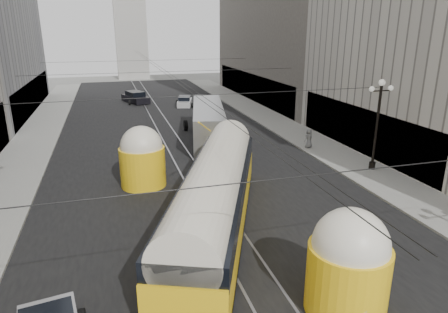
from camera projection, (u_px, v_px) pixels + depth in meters
road at (168, 134)px, 38.71m from camera, size 20.00×85.00×0.02m
sidewalk_left at (39, 133)px, 38.72m from camera, size 4.00×72.00×0.15m
sidewalk_right at (269, 118)px, 45.05m from camera, size 4.00×72.00×0.15m
rail_left at (160, 135)px, 38.51m from camera, size 0.12×85.00×0.04m
rail_right at (175, 133)px, 38.91m from camera, size 0.12×85.00×0.04m
distant_tower at (128, 0)px, 77.55m from camera, size 6.00×6.00×31.36m
lamppost_right_mid at (378, 120)px, 27.62m from camera, size 1.86×0.44×6.37m
catenary at (168, 74)px, 36.01m from camera, size 25.00×72.00×0.23m
streetcar at (215, 194)px, 19.74m from camera, size 8.81×17.15×4.02m
city_bus at (208, 122)px, 36.07m from camera, size 5.21×12.87×3.17m
sedan_white_far at (185, 102)px, 52.41m from camera, size 2.67×4.39×1.29m
sedan_dark_far at (135, 97)px, 54.78m from camera, size 3.66×5.35×1.56m
pedestrian_crossing_b at (359, 307)px, 13.33m from camera, size 0.72×0.91×1.81m
pedestrian_sidewalk_right at (309, 138)px, 33.53m from camera, size 0.93×0.74×1.66m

